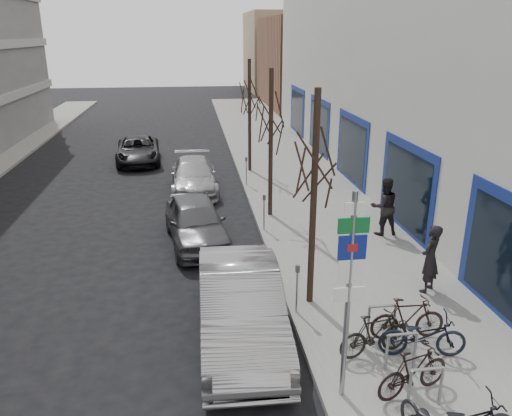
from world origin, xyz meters
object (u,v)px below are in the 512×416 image
object	(u,v)px
meter_back	(246,168)
pedestrian_far	(384,206)
meter_mid	(264,209)
tree_far	(249,89)
parked_car_back	(194,176)
lane_car	(138,150)
tree_near	(316,149)
bike_far_inner	(408,318)
bike_mid_curb	(423,332)
highway_sign_pole	(349,286)
bike_near_right	(413,371)
parked_car_front	(241,306)
bike_rack	(402,347)
meter_front	(297,284)
bike_mid_inner	(375,334)
parked_car_mid	(196,221)
pedestrian_near	(430,259)
tree_mid	(271,109)

from	to	relation	value
meter_back	pedestrian_far	xyz separation A→B (m)	(3.94, -6.40, 0.23)
meter_mid	meter_back	size ratio (longest dim) A/B	1.00
tree_far	meter_back	bearing A→B (deg)	-100.20
meter_mid	parked_car_back	bearing A→B (deg)	113.73
meter_back	lane_car	xyz separation A→B (m)	(-5.26, 5.49, -0.25)
parked_car_back	tree_near	bearing A→B (deg)	-75.84
meter_back	bike_far_inner	bearing A→B (deg)	-79.91
tree_near	bike_mid_curb	xyz separation A→B (m)	(1.81, -2.55, -3.39)
highway_sign_pole	parked_car_back	bearing A→B (deg)	100.63
bike_near_right	parked_car_front	bearing A→B (deg)	33.61
bike_near_right	parked_car_back	bearing A→B (deg)	-1.63
bike_rack	meter_front	bearing A→B (deg)	124.51
meter_front	parked_car_back	xyz separation A→B (m)	(-2.35, 10.85, -0.22)
tree_near	bike_mid_curb	size ratio (longest dim) A/B	2.98
highway_sign_pole	lane_car	distance (m)	20.34
bike_mid_inner	bike_far_inner	size ratio (longest dim) A/B	0.96
tree_far	bike_near_right	distance (m)	17.05
highway_sign_pole	meter_front	size ratio (longest dim) A/B	3.31
parked_car_front	parked_car_mid	size ratio (longest dim) A/B	1.16
parked_car_back	pedestrian_far	world-z (taller)	pedestrian_far
bike_far_inner	parked_car_back	bearing A→B (deg)	21.80
bike_mid_inner	bike_far_inner	xyz separation A→B (m)	(0.94, 0.48, 0.02)
bike_mid_inner	pedestrian_near	size ratio (longest dim) A/B	0.89
parked_car_mid	lane_car	world-z (taller)	parked_car_mid
bike_far_inner	meter_front	bearing A→B (deg)	58.83
tree_far	pedestrian_far	size ratio (longest dim) A/B	2.75
pedestrian_near	parked_car_mid	bearing A→B (deg)	-77.53
meter_mid	parked_car_mid	size ratio (longest dim) A/B	0.29
bike_rack	meter_back	xyz separation A→B (m)	(-1.65, 13.40, 0.26)
parked_car_back	pedestrian_far	distance (m)	8.87
highway_sign_pole	bike_far_inner	distance (m)	3.10
lane_car	bike_mid_inner	bearing A→B (deg)	-74.85
meter_back	pedestrian_far	distance (m)	7.52
tree_near	tree_far	world-z (taller)	same
tree_near	pedestrian_far	xyz separation A→B (m)	(3.49, 4.10, -2.95)
meter_front	parked_car_mid	world-z (taller)	parked_car_mid
highway_sign_pole	bike_mid_curb	world-z (taller)	highway_sign_pole
highway_sign_pole	bike_mid_inner	world-z (taller)	highway_sign_pole
tree_far	pedestrian_far	xyz separation A→B (m)	(3.49, -8.90, -2.95)
meter_front	parked_car_mid	xyz separation A→B (m)	(-2.35, 5.01, -0.16)
tree_near	tree_mid	world-z (taller)	same
tree_near	tree_mid	distance (m)	6.50
meter_front	bike_far_inner	bearing A→B (deg)	-32.57
lane_car	pedestrian_near	bearing A→B (deg)	-65.07
meter_front	bike_mid_curb	world-z (taller)	meter_front
meter_back	pedestrian_far	world-z (taller)	pedestrian_far
pedestrian_near	pedestrian_far	bearing A→B (deg)	-135.37
tree_near	tree_mid	size ratio (longest dim) A/B	1.00
meter_front	pedestrian_near	bearing A→B (deg)	9.62
tree_mid	pedestrian_near	xyz separation A→B (m)	(3.21, -6.38, -3.02)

